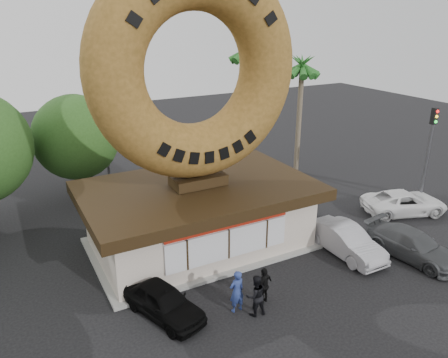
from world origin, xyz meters
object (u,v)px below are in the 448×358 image
car_silver (346,240)px  car_white (404,202)px  street_lamp (106,123)px  person_right (264,285)px  car_black (163,301)px  donut_shop (199,213)px  traffic_signal (429,145)px  person_left (237,291)px  giant_donut (196,70)px  person_center (256,295)px  car_grey (413,245)px

car_silver → car_white: (6.34, 1.90, -0.05)m
street_lamp → car_silver: bearing=-61.3°
street_lamp → car_white: street_lamp is taller
person_right → car_silver: (5.64, 1.38, -0.08)m
car_black → car_silver: (9.53, 0.21, 0.08)m
car_silver → car_white: bearing=16.7°
donut_shop → car_silver: (5.92, -4.17, -1.04)m
traffic_signal → person_left: 15.65m
donut_shop → person_left: donut_shop is taller
street_lamp → car_black: (-1.76, -14.39, -3.84)m
giant_donut → person_right: giant_donut is taller
car_black → person_center: bearing=-46.4°
donut_shop → car_black: 5.79m
person_center → car_grey: size_ratio=0.37×
donut_shop → car_white: donut_shop is taller
person_center → donut_shop: bearing=-87.6°
car_white → car_black: bearing=116.8°
giant_donut → street_lamp: bearing=100.5°
donut_shop → person_left: size_ratio=6.16×
giant_donut → person_right: bearing=-87.1°
traffic_signal → car_black: 18.07m
giant_donut → person_center: (-0.43, -6.03, -7.90)m
street_lamp → car_black: size_ratio=2.11×
car_black → car_silver: size_ratio=0.86×
person_left → car_white: size_ratio=0.37×
person_center → car_silver: bearing=-157.2°
person_left → traffic_signal: bearing=-171.9°
traffic_signal → car_grey: (-5.49, -3.98, -3.19)m
person_right → car_silver: 5.81m
person_center → car_white: 13.24m
street_lamp → car_grey: size_ratio=1.72×
car_silver → person_right: bearing=-166.2°
street_lamp → car_black: 15.00m
giant_donut → car_silver: 10.83m
donut_shop → car_silver: size_ratio=2.55×
car_white → car_silver: bearing=125.9°
traffic_signal → car_grey: size_ratio=1.31×
car_grey → person_center: bearing=172.6°
car_black → person_left: bearing=-41.9°
person_right → car_silver: person_right is taller
street_lamp → person_left: (0.89, -15.50, -3.57)m
traffic_signal → street_lamp: bearing=142.9°
person_right → car_white: size_ratio=0.33×
traffic_signal → car_black: (-17.62, -2.39, -3.22)m
person_right → person_left: bearing=-24.6°
car_grey → car_white: bearing=36.9°
person_left → car_grey: person_left is taller
person_left → car_white: (13.23, 3.22, -0.23)m
car_grey → car_white: size_ratio=0.95×
donut_shop → person_right: bearing=-87.1°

